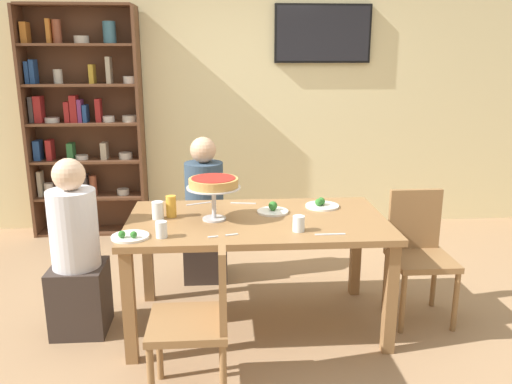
{
  "coord_description": "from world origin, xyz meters",
  "views": [
    {
      "loc": [
        -0.23,
        -3.16,
        1.76
      ],
      "look_at": [
        0.0,
        0.1,
        0.89
      ],
      "focal_mm": 36.43,
      "sensor_mm": 36.0,
      "label": 1
    }
  ],
  "objects_px": {
    "salad_plate_near_diner": "(273,210)",
    "salad_plate_spare": "(322,204)",
    "bookshelf": "(83,121)",
    "water_glass_clear_far": "(299,224)",
    "chair_head_east": "(419,248)",
    "beer_glass_amber_tall": "(171,206)",
    "diner_far_left": "(205,219)",
    "chair_near_left": "(201,313)",
    "cutlery_knife_near": "(199,204)",
    "water_glass_clear_near": "(161,229)",
    "diner_head_west": "(77,260)",
    "dining_table": "(257,232)",
    "television": "(323,34)",
    "cutlery_fork_far": "(330,234)",
    "salad_plate_far_diner": "(130,236)",
    "deep_dish_pizza_stand": "(214,185)",
    "water_glass_clear_spare": "(158,210)",
    "cutlery_knife_far": "(223,236)",
    "cutlery_fork_near": "(243,203)"
  },
  "relations": [
    {
      "from": "salad_plate_spare",
      "to": "cutlery_fork_far",
      "type": "distance_m",
      "value": 0.57
    },
    {
      "from": "cutlery_knife_near",
      "to": "bookshelf",
      "type": "bearing_deg",
      "value": -76.74
    },
    {
      "from": "diner_head_west",
      "to": "salad_plate_far_diner",
      "type": "height_order",
      "value": "diner_head_west"
    },
    {
      "from": "diner_far_left",
      "to": "beer_glass_amber_tall",
      "type": "xyz_separation_m",
      "value": [
        -0.19,
        -0.7,
        0.32
      ]
    },
    {
      "from": "water_glass_clear_spare",
      "to": "water_glass_clear_far",
      "type": "bearing_deg",
      "value": -19.22
    },
    {
      "from": "chair_head_east",
      "to": "salad_plate_far_diner",
      "type": "distance_m",
      "value": 1.91
    },
    {
      "from": "bookshelf",
      "to": "cutlery_knife_near",
      "type": "bearing_deg",
      "value": -54.57
    },
    {
      "from": "water_glass_clear_near",
      "to": "diner_head_west",
      "type": "bearing_deg",
      "value": 152.05
    },
    {
      "from": "salad_plate_far_diner",
      "to": "cutlery_knife_near",
      "type": "relative_size",
      "value": 1.2
    },
    {
      "from": "chair_head_east",
      "to": "cutlery_knife_far",
      "type": "height_order",
      "value": "chair_head_east"
    },
    {
      "from": "deep_dish_pizza_stand",
      "to": "cutlery_fork_far",
      "type": "xyz_separation_m",
      "value": [
        0.68,
        -0.33,
        -0.22
      ]
    },
    {
      "from": "cutlery_knife_near",
      "to": "cutlery_fork_far",
      "type": "xyz_separation_m",
      "value": [
        0.79,
        -0.7,
        0.0
      ]
    },
    {
      "from": "diner_far_left",
      "to": "dining_table",
      "type": "bearing_deg",
      "value": 24.64
    },
    {
      "from": "chair_head_east",
      "to": "dining_table",
      "type": "bearing_deg",
      "value": 2.85
    },
    {
      "from": "water_glass_clear_far",
      "to": "cutlery_fork_near",
      "type": "xyz_separation_m",
      "value": [
        -0.3,
        0.61,
        -0.04
      ]
    },
    {
      "from": "bookshelf",
      "to": "water_glass_clear_far",
      "type": "bearing_deg",
      "value": -51.83
    },
    {
      "from": "diner_far_left",
      "to": "water_glass_clear_far",
      "type": "height_order",
      "value": "diner_far_left"
    },
    {
      "from": "diner_far_left",
      "to": "water_glass_clear_far",
      "type": "relative_size",
      "value": 12.29
    },
    {
      "from": "bookshelf",
      "to": "salad_plate_near_diner",
      "type": "height_order",
      "value": "bookshelf"
    },
    {
      "from": "television",
      "to": "water_glass_clear_far",
      "type": "bearing_deg",
      "value": -103.54
    },
    {
      "from": "diner_far_left",
      "to": "cutlery_knife_far",
      "type": "distance_m",
      "value": 1.14
    },
    {
      "from": "dining_table",
      "to": "television",
      "type": "xyz_separation_m",
      "value": [
        0.8,
        2.11,
        1.3
      ]
    },
    {
      "from": "beer_glass_amber_tall",
      "to": "cutlery_fork_near",
      "type": "bearing_deg",
      "value": 29.95
    },
    {
      "from": "television",
      "to": "diner_head_west",
      "type": "distance_m",
      "value": 3.23
    },
    {
      "from": "salad_plate_far_diner",
      "to": "water_glass_clear_spare",
      "type": "bearing_deg",
      "value": 71.06
    },
    {
      "from": "deep_dish_pizza_stand",
      "to": "salad_plate_far_diner",
      "type": "xyz_separation_m",
      "value": [
        -0.48,
        -0.31,
        -0.22
      ]
    },
    {
      "from": "deep_dish_pizza_stand",
      "to": "water_glass_clear_spare",
      "type": "relative_size",
      "value": 3.01
    },
    {
      "from": "television",
      "to": "salad_plate_far_diner",
      "type": "bearing_deg",
      "value": -122.66
    },
    {
      "from": "chair_near_left",
      "to": "cutlery_knife_near",
      "type": "distance_m",
      "value": 1.15
    },
    {
      "from": "salad_plate_spare",
      "to": "cutlery_knife_near",
      "type": "distance_m",
      "value": 0.86
    },
    {
      "from": "chair_near_left",
      "to": "water_glass_clear_far",
      "type": "xyz_separation_m",
      "value": [
        0.57,
        0.5,
        0.3
      ]
    },
    {
      "from": "television",
      "to": "water_glass_clear_spare",
      "type": "relative_size",
      "value": 8.44
    },
    {
      "from": "chair_near_left",
      "to": "salad_plate_spare",
      "type": "xyz_separation_m",
      "value": [
        0.8,
        0.99,
        0.27
      ]
    },
    {
      "from": "chair_head_east",
      "to": "cutlery_knife_far",
      "type": "bearing_deg",
      "value": 15.66
    },
    {
      "from": "diner_head_west",
      "to": "salad_plate_far_diner",
      "type": "distance_m",
      "value": 0.57
    },
    {
      "from": "cutlery_fork_near",
      "to": "salad_plate_near_diner",
      "type": "bearing_deg",
      "value": 138.67
    },
    {
      "from": "television",
      "to": "cutlery_fork_far",
      "type": "distance_m",
      "value": 2.76
    },
    {
      "from": "dining_table",
      "to": "salad_plate_near_diner",
      "type": "relative_size",
      "value": 7.92
    },
    {
      "from": "chair_head_east",
      "to": "beer_glass_amber_tall",
      "type": "xyz_separation_m",
      "value": [
        -1.65,
        0.02,
        0.32
      ]
    },
    {
      "from": "dining_table",
      "to": "cutlery_fork_far",
      "type": "distance_m",
      "value": 0.53
    },
    {
      "from": "television",
      "to": "cutlery_fork_far",
      "type": "height_order",
      "value": "television"
    },
    {
      "from": "cutlery_knife_far",
      "to": "cutlery_fork_far",
      "type": "bearing_deg",
      "value": -16.3
    },
    {
      "from": "diner_far_left",
      "to": "television",
      "type": "bearing_deg",
      "value": 138.83
    },
    {
      "from": "chair_near_left",
      "to": "water_glass_clear_near",
      "type": "height_order",
      "value": "chair_near_left"
    },
    {
      "from": "bookshelf",
      "to": "chair_near_left",
      "type": "height_order",
      "value": "bookshelf"
    },
    {
      "from": "diner_head_west",
      "to": "beer_glass_amber_tall",
      "type": "bearing_deg",
      "value": 7.97
    },
    {
      "from": "water_glass_clear_near",
      "to": "cutlery_fork_far",
      "type": "bearing_deg",
      "value": -1.23
    },
    {
      "from": "diner_far_left",
      "to": "salad_plate_far_diner",
      "type": "xyz_separation_m",
      "value": [
        -0.39,
        -1.1,
        0.26
      ]
    },
    {
      "from": "salad_plate_far_diner",
      "to": "water_glass_clear_spare",
      "type": "height_order",
      "value": "water_glass_clear_spare"
    },
    {
      "from": "salad_plate_near_diner",
      "to": "salad_plate_spare",
      "type": "height_order",
      "value": "salad_plate_near_diner"
    }
  ]
}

